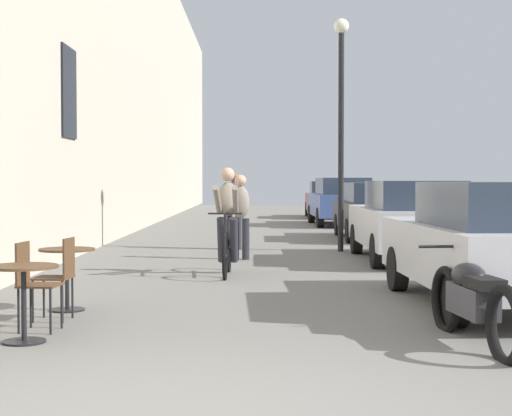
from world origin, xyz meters
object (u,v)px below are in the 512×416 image
Objects in this scene: cafe_chair_mid_toward_street at (57,273)px; parked_car_fourth at (339,201)px; cyclist_on_bicycle at (225,224)px; pedestrian_near at (238,212)px; parked_car_nearest at (489,243)px; parked_car_fifth at (326,199)px; parked_car_second at (407,219)px; pedestrian_mid at (232,206)px; cafe_table_near at (21,287)px; cafe_chair_near_toward_wall at (30,280)px; street_lamp at (339,104)px; parked_motorcycle at (471,301)px; parked_car_third at (372,210)px; cafe_table_mid at (65,266)px.

parked_car_fourth is (4.94, 18.27, 0.30)m from cafe_chair_mid_toward_street.
cyclist_on_bicycle is 1.09× the size of pedestrian_near.
parked_car_fifth is at bearing 89.67° from parked_car_nearest.
parked_car_nearest is 1.01× the size of parked_car_second.
pedestrian_near is at bearing 74.80° from cafe_chair_mid_toward_street.
cyclist_on_bicycle reaches higher than pedestrian_near.
pedestrian_near is 0.95× the size of pedestrian_mid.
parked_car_fifth is at bearing 78.56° from cafe_table_near.
street_lamp is (4.02, 9.02, 2.59)m from cafe_chair_near_toward_wall.
cafe_chair_mid_toward_street is at bearing -105.13° from parked_car_fourth.
pedestrian_mid is at bearing 79.53° from cafe_chair_near_toward_wall.
pedestrian_near is 0.75× the size of parked_motorcycle.
cafe_chair_mid_toward_street is 8.08m from parked_car_second.
cafe_table_near is at bearing -101.44° from parked_car_fifth.
cafe_chair_near_toward_wall is at bearing -101.49° from cafe_chair_mid_toward_street.
cyclist_on_bicycle is 5.28m from street_lamp.
cafe_table_near is 14.06m from parked_car_third.
cafe_table_mid is at bearing -114.85° from parked_car_third.
parked_car_fifth is (-0.11, 11.93, 0.01)m from parked_car_third.
cafe_chair_mid_toward_street is 18.93m from parked_car_fourth.
parked_car_fifth is (5.01, 23.82, 0.24)m from cafe_chair_mid_toward_street.
cafe_table_near is 9.06m from parked_car_second.
parked_car_nearest is 5.49m from parked_car_second.
parked_car_nearest reaches higher than parked_car_third.
parked_car_second is 1.01× the size of parked_car_fifth.
cyclist_on_bicycle is at bearing -93.80° from pedestrian_near.
pedestrian_mid is at bearing -109.41° from parked_car_fourth.
cafe_chair_near_toward_wall is 19.54m from parked_car_fourth.
parked_car_nearest is at bearing -46.11° from cyclist_on_bicycle.
cyclist_on_bicycle is (1.70, 5.41, 0.29)m from cafe_table_near.
cafe_chair_near_toward_wall is 7.54m from pedestrian_near.
pedestrian_near is 0.38× the size of parked_car_second.
street_lamp reaches higher than parked_motorcycle.
parked_car_fourth is at bearing 74.10° from cafe_table_mid.
pedestrian_near is at bearing -85.11° from pedestrian_mid.
cyclist_on_bicycle reaches higher than cafe_table_near.
pedestrian_mid is at bearing 78.27° from cafe_table_mid.
cafe_table_mid is at bearing -131.46° from parked_car_second.
parked_motorcycle is (2.28, -7.95, -0.50)m from pedestrian_near.
cafe_table_mid is 3.97m from cyclist_on_bicycle.
cafe_table_near is 5.34m from parked_car_nearest.
parked_motorcycle is (0.20, -9.69, -2.70)m from street_lamp.
parked_car_fourth reaches higher than parked_car_nearest.
parked_motorcycle is (4.14, -0.09, -0.12)m from cafe_table_near.
parked_motorcycle is at bearing -1.31° from cafe_table_near.
parked_car_second is at bearing -91.68° from parked_car_third.
cafe_chair_mid_toward_street is (0.08, -0.66, -0.00)m from cafe_table_mid.
parked_car_fifth reaches higher than parked_car_third.
parked_car_fourth is (3.29, 14.04, 0.01)m from cyclist_on_bicycle.
cafe_table_mid is 0.17× the size of parked_car_nearest.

